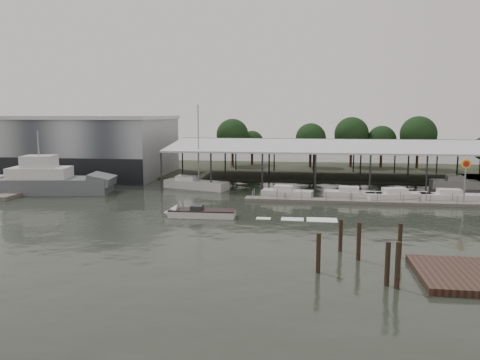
# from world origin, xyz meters

# --- Properties ---
(ground) EXTENTS (200.00, 200.00, 0.00)m
(ground) POSITION_xyz_m (0.00, 0.00, 0.00)
(ground) COLOR #252B23
(ground) RESTS_ON ground
(land_strip_far) EXTENTS (140.00, 30.00, 0.30)m
(land_strip_far) POSITION_xyz_m (0.00, 42.00, 0.10)
(land_strip_far) COLOR #373A2B
(land_strip_far) RESTS_ON ground
(land_strip_west) EXTENTS (20.00, 40.00, 0.30)m
(land_strip_west) POSITION_xyz_m (-40.00, 30.00, 0.10)
(land_strip_west) COLOR #373A2B
(land_strip_west) RESTS_ON ground
(storage_warehouse) EXTENTS (24.50, 20.50, 10.50)m
(storage_warehouse) POSITION_xyz_m (-28.00, 29.94, 5.29)
(storage_warehouse) COLOR #9A9FA4
(storage_warehouse) RESTS_ON ground
(covered_boat_shed) EXTENTS (58.24, 24.00, 6.96)m
(covered_boat_shed) POSITION_xyz_m (17.00, 28.00, 6.13)
(covered_boat_shed) COLOR white
(covered_boat_shed) RESTS_ON ground
(trawler_dock) EXTENTS (3.00, 18.00, 0.50)m
(trawler_dock) POSITION_xyz_m (-30.00, 14.00, 0.25)
(trawler_dock) COLOR slate
(trawler_dock) RESTS_ON ground
(floating_dock) EXTENTS (28.00, 2.00, 1.40)m
(floating_dock) POSITION_xyz_m (15.00, 10.00, 0.20)
(floating_dock) COLOR slate
(floating_dock) RESTS_ON ground
(shell_fuel_sign) EXTENTS (1.10, 0.18, 5.55)m
(shell_fuel_sign) POSITION_xyz_m (27.00, 9.99, 3.93)
(shell_fuel_sign) COLOR gray
(shell_fuel_sign) RESTS_ON ground
(grey_trawler) EXTENTS (17.92, 7.50, 8.84)m
(grey_trawler) POSITION_xyz_m (-26.37, 11.42, 1.58)
(grey_trawler) COLOR #585C61
(grey_trawler) RESTS_ON ground
(white_sailboat) EXTENTS (9.98, 5.53, 12.32)m
(white_sailboat) POSITION_xyz_m (-7.46, 18.11, 0.64)
(white_sailboat) COLOR white
(white_sailboat) RESTS_ON ground
(speedboat_underway) EXTENTS (18.64, 2.74, 2.00)m
(speedboat_underway) POSITION_xyz_m (-2.86, -0.31, 0.39)
(speedboat_underway) COLOR white
(speedboat_underway) RESTS_ON ground
(moored_cruiser_0) EXTENTS (6.72, 3.14, 1.70)m
(moored_cruiser_0) POSITION_xyz_m (6.08, 12.25, 0.61)
(moored_cruiser_0) COLOR white
(moored_cruiser_0) RESTS_ON ground
(moored_cruiser_1) EXTENTS (7.31, 2.90, 1.70)m
(moored_cruiser_1) POSITION_xyz_m (14.37, 12.43, 0.61)
(moored_cruiser_1) COLOR white
(moored_cruiser_1) RESTS_ON ground
(moored_cruiser_2) EXTENTS (8.44, 4.09, 1.70)m
(moored_cruiser_2) POSITION_xyz_m (19.90, 12.05, 0.61)
(moored_cruiser_2) COLOR white
(moored_cruiser_2) RESTS_ON ground
(moored_cruiser_3) EXTENTS (7.74, 2.35, 1.70)m
(moored_cruiser_3) POSITION_xyz_m (26.39, 12.18, 0.61)
(moored_cruiser_3) COLOR white
(moored_cruiser_3) RESTS_ON ground
(mooring_pilings) EXTENTS (6.48, 8.03, 3.58)m
(mooring_pilings) POSITION_xyz_m (12.86, -14.85, 1.09)
(mooring_pilings) COLOR #332519
(mooring_pilings) RESTS_ON ground
(horizon_tree_line) EXTENTS (69.75, 8.85, 10.43)m
(horizon_tree_line) POSITION_xyz_m (21.97, 47.80, 6.19)
(horizon_tree_line) COLOR black
(horizon_tree_line) RESTS_ON ground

